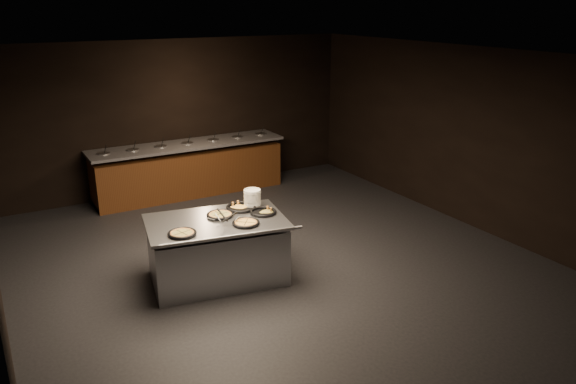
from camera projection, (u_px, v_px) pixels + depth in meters
name	position (u px, v px, depth m)	size (l,w,h in m)	color
room	(278.00, 166.00, 7.52)	(7.02, 8.02, 2.92)	black
salad_bar	(189.00, 172.00, 10.78)	(3.70, 0.83, 1.18)	#4F2B12
serving_counter	(217.00, 251.00, 7.43)	(1.95, 1.45, 0.85)	silver
plate_stack	(252.00, 198.00, 7.77)	(0.23, 0.23, 0.23)	silver
pan_veggie_whole	(182.00, 233.00, 6.83)	(0.35, 0.35, 0.04)	black
pan_cheese_whole	(220.00, 215.00, 7.42)	(0.37, 0.37, 0.04)	black
pan_cheese_slices_a	(241.00, 207.00, 7.69)	(0.41, 0.41, 0.04)	black
pan_cheese_slices_b	(246.00, 223.00, 7.15)	(0.35, 0.35, 0.04)	black
pan_veggie_slices	(263.00, 212.00, 7.52)	(0.36, 0.36, 0.04)	black
server_left	(220.00, 216.00, 7.21)	(0.17, 0.34, 0.17)	silver
server_right	(233.00, 218.00, 7.15)	(0.33, 0.10, 0.15)	silver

